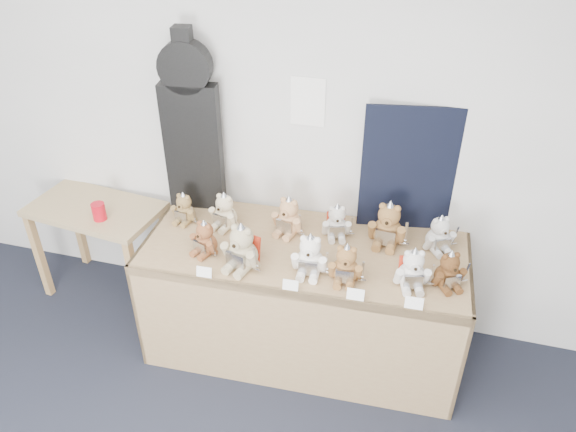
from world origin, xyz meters
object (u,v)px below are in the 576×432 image
(teddy_front_far_right, at_px, (412,270))
(teddy_back_right, at_px, (388,226))
(display_table, at_px, (302,278))
(teddy_back_end, at_px, (439,235))
(teddy_front_left, at_px, (242,249))
(teddy_front_far_left, at_px, (205,239))
(teddy_front_centre, at_px, (310,257))
(teddy_front_end, at_px, (449,271))
(teddy_back_centre_right, at_px, (337,223))
(teddy_back_left, at_px, (224,212))
(side_table, at_px, (98,222))
(guitar_case, at_px, (191,125))
(teddy_front_right, at_px, (346,265))
(teddy_back_far_left, at_px, (184,209))
(red_cup, at_px, (99,212))
(teddy_back_centre_left, at_px, (288,217))

(teddy_front_far_right, height_order, teddy_back_right, teddy_back_right)
(display_table, xyz_separation_m, teddy_back_end, (0.76, 0.28, 0.27))
(teddy_front_far_right, bearing_deg, teddy_front_left, 171.14)
(teddy_front_far_left, height_order, teddy_front_far_right, teddy_front_far_right)
(teddy_front_far_left, distance_m, teddy_back_right, 1.08)
(teddy_front_centre, distance_m, teddy_front_end, 0.76)
(teddy_front_end, height_order, teddy_back_centre_right, teddy_front_end)
(teddy_front_end, height_order, teddy_back_right, teddy_back_right)
(teddy_back_end, bearing_deg, teddy_front_centre, 178.74)
(teddy_front_far_left, distance_m, teddy_back_left, 0.29)
(teddy_front_far_left, relative_size, teddy_front_far_right, 0.89)
(teddy_front_centre, bearing_deg, teddy_back_end, 27.96)
(teddy_front_left, relative_size, teddy_front_centre, 1.12)
(teddy_front_far_left, distance_m, teddy_back_centre_right, 0.80)
(display_table, bearing_deg, teddy_back_end, 17.48)
(teddy_front_end, height_order, teddy_back_left, teddy_back_left)
(display_table, relative_size, teddy_back_right, 6.34)
(side_table, bearing_deg, guitar_case, 17.35)
(teddy_front_centre, height_order, teddy_front_right, teddy_front_centre)
(teddy_back_left, bearing_deg, teddy_back_right, 19.89)
(teddy_front_far_left, relative_size, teddy_back_centre_right, 0.98)
(guitar_case, relative_size, teddy_front_left, 3.74)
(teddy_front_left, height_order, teddy_front_end, teddy_front_left)
(teddy_back_far_left, bearing_deg, teddy_front_centre, -10.32)
(teddy_front_right, xyz_separation_m, teddy_back_end, (0.48, 0.43, -0.00))
(teddy_back_centre_right, height_order, teddy_back_right, teddy_back_right)
(teddy_back_left, bearing_deg, teddy_front_end, 5.91)
(teddy_front_left, relative_size, teddy_front_far_right, 1.18)
(teddy_back_far_left, bearing_deg, teddy_front_right, -7.74)
(teddy_front_centre, relative_size, teddy_back_centre_right, 1.14)
(display_table, distance_m, teddy_back_centre_right, 0.40)
(guitar_case, xyz_separation_m, red_cup, (-0.60, -0.26, -0.58))
(side_table, height_order, teddy_back_right, teddy_back_right)
(display_table, distance_m, teddy_front_end, 0.87)
(red_cup, bearing_deg, teddy_back_right, 4.66)
(teddy_back_centre_left, bearing_deg, teddy_front_far_right, -8.31)
(teddy_back_far_left, bearing_deg, teddy_front_far_right, -2.08)
(teddy_front_right, bearing_deg, teddy_back_end, 37.42)
(side_table, bearing_deg, teddy_front_far_left, -13.07)
(guitar_case, bearing_deg, teddy_front_left, -55.95)
(display_table, height_order, side_table, display_table)
(teddy_back_far_left, bearing_deg, red_cup, -167.88)
(teddy_front_right, bearing_deg, teddy_back_far_left, 160.02)
(guitar_case, relative_size, teddy_front_far_left, 4.92)
(display_table, xyz_separation_m, teddy_back_centre_right, (0.15, 0.25, 0.27))
(teddy_front_left, bearing_deg, teddy_back_left, 138.26)
(red_cup, distance_m, teddy_front_left, 1.15)
(teddy_front_far_left, bearing_deg, teddy_front_centre, 19.01)
(teddy_front_right, xyz_separation_m, teddy_back_centre_right, (-0.13, 0.40, -0.01))
(teddy_front_far_left, height_order, teddy_back_far_left, teddy_front_far_left)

